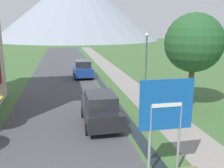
{
  "coord_description": "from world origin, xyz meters",
  "views": [
    {
      "loc": [
        -2.32,
        -4.01,
        5.35
      ],
      "look_at": [
        0.48,
        10.0,
        2.01
      ],
      "focal_mm": 40.0,
      "sensor_mm": 36.0,
      "label": 1
    }
  ],
  "objects_px": {
    "road_sign": "(166,113)",
    "parked_car_near": "(100,109)",
    "tree_by_path": "(194,43)",
    "streetlamp": "(146,60)",
    "parked_car_far": "(83,69)"
  },
  "relations": [
    {
      "from": "road_sign",
      "to": "streetlamp",
      "type": "bearing_deg",
      "value": 75.28
    },
    {
      "from": "streetlamp",
      "to": "tree_by_path",
      "type": "height_order",
      "value": "tree_by_path"
    },
    {
      "from": "parked_car_near",
      "to": "parked_car_far",
      "type": "distance_m",
      "value": 13.32
    },
    {
      "from": "tree_by_path",
      "to": "parked_car_near",
      "type": "bearing_deg",
      "value": -162.36
    },
    {
      "from": "road_sign",
      "to": "streetlamp",
      "type": "xyz_separation_m",
      "value": [
        2.52,
        9.59,
        0.55
      ]
    },
    {
      "from": "parked_car_far",
      "to": "road_sign",
      "type": "bearing_deg",
      "value": -85.45
    },
    {
      "from": "parked_car_near",
      "to": "parked_car_far",
      "type": "height_order",
      "value": "same"
    },
    {
      "from": "road_sign",
      "to": "streetlamp",
      "type": "height_order",
      "value": "streetlamp"
    },
    {
      "from": "tree_by_path",
      "to": "road_sign",
      "type": "bearing_deg",
      "value": -124.38
    },
    {
      "from": "road_sign",
      "to": "tree_by_path",
      "type": "height_order",
      "value": "tree_by_path"
    },
    {
      "from": "road_sign",
      "to": "tree_by_path",
      "type": "relative_size",
      "value": 0.58
    },
    {
      "from": "road_sign",
      "to": "parked_car_far",
      "type": "bearing_deg",
      "value": 94.55
    },
    {
      "from": "streetlamp",
      "to": "tree_by_path",
      "type": "bearing_deg",
      "value": -46.25
    },
    {
      "from": "road_sign",
      "to": "parked_car_near",
      "type": "xyz_separation_m",
      "value": [
        -1.61,
        5.06,
        -1.44
      ]
    },
    {
      "from": "parked_car_near",
      "to": "streetlamp",
      "type": "relative_size",
      "value": 0.85
    }
  ]
}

